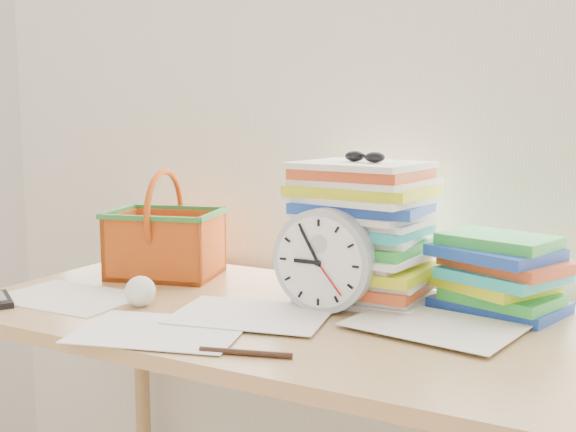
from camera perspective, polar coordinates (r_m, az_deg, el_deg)
The scene contains 10 objects.
curtain at distance 1.83m, azimuth 5.58°, elevation 12.26°, with size 2.40×0.01×2.50m, color white.
desk at distance 1.56m, azimuth -0.30°, elevation -10.24°, with size 1.40×0.70×0.75m.
paper_stack at distance 1.62m, azimuth 5.77°, elevation -1.22°, with size 0.31×0.26×0.31m, color white, non-canonical shape.
clock at distance 1.52m, azimuth 2.84°, elevation -3.53°, with size 0.22×0.22×0.04m, color #ACB1BB.
sunglasses at distance 1.58m, azimuth 6.07°, elevation 4.71°, with size 0.12×0.10×0.03m, color black, non-canonical shape.
book_stack at distance 1.59m, azimuth 16.31°, elevation -4.39°, with size 0.28×0.21×0.17m, color white, non-canonical shape.
basket at distance 1.87m, azimuth -9.69°, elevation -0.63°, with size 0.27×0.21×0.27m, color #D75815, non-canonical shape.
crumpled_ball at distance 1.61m, azimuth -11.61°, elevation -5.83°, with size 0.07×0.07×0.07m, color white.
pen at distance 1.28m, azimuth -3.37°, elevation -10.73°, with size 0.01×0.01×0.17m, color black.
scattered_papers at distance 1.54m, azimuth -0.30°, elevation -7.38°, with size 1.26×0.42×0.02m, color white, non-canonical shape.
Camera 1 is at (0.72, 0.30, 1.17)m, focal length 45.00 mm.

